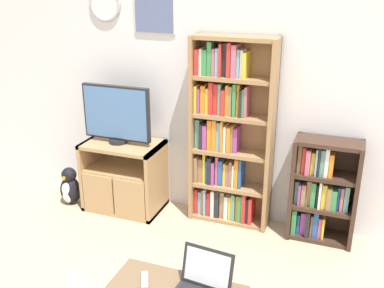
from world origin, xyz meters
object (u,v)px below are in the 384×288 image
(tv_stand, at_px, (123,176))
(television, at_px, (116,115))
(remote_near_laptop, at_px, (145,280))
(bookshelf_tall, at_px, (227,136))
(laptop, at_px, (202,285))
(penguin_figurine, at_px, (70,187))
(bookshelf_short, at_px, (321,190))

(tv_stand, xyz_separation_m, television, (-0.04, 0.01, 0.64))
(remote_near_laptop, bearing_deg, bookshelf_tall, -116.61)
(television, bearing_deg, tv_stand, -7.45)
(tv_stand, height_order, laptop, laptop)
(remote_near_laptop, bearing_deg, laptop, 156.43)
(bookshelf_tall, bearing_deg, penguin_figurine, -170.31)
(bookshelf_tall, height_order, penguin_figurine, bookshelf_tall)
(remote_near_laptop, height_order, penguin_figurine, remote_near_laptop)
(television, relative_size, laptop, 1.98)
(tv_stand, bearing_deg, bookshelf_short, 4.10)
(laptop, bearing_deg, television, 138.29)
(television, relative_size, penguin_figurine, 1.73)
(television, height_order, bookshelf_tall, bookshelf_tall)
(tv_stand, distance_m, television, 0.64)
(bookshelf_tall, bearing_deg, remote_near_laptop, -90.72)
(television, distance_m, bookshelf_short, 2.02)
(tv_stand, distance_m, laptop, 2.07)
(tv_stand, xyz_separation_m, remote_near_laptop, (1.00, -1.55, 0.13))
(penguin_figurine, bearing_deg, bookshelf_short, 5.82)
(television, height_order, laptop, television)
(bookshelf_tall, bearing_deg, laptop, -78.29)
(laptop, relative_size, penguin_figurine, 0.87)
(television, relative_size, remote_near_laptop, 4.26)
(laptop, distance_m, penguin_figurine, 2.44)
(bookshelf_short, xyz_separation_m, laptop, (-0.53, -1.68, 0.07))
(tv_stand, bearing_deg, bookshelf_tall, 8.71)
(tv_stand, height_order, bookshelf_tall, bookshelf_tall)
(bookshelf_short, bearing_deg, tv_stand, -175.90)
(laptop, bearing_deg, remote_near_laptop, -171.90)
(laptop, xyz_separation_m, penguin_figurine, (-1.95, 1.42, -0.36))
(television, height_order, penguin_figurine, television)
(bookshelf_tall, relative_size, penguin_figurine, 4.42)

